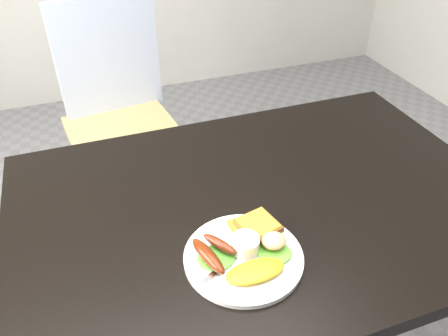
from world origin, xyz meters
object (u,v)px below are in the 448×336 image
(dining_table, at_px, (262,205))
(plate, at_px, (243,257))
(person, at_px, (164,81))
(dining_chair, at_px, (124,134))

(dining_table, height_order, plate, plate)
(person, bearing_deg, plate, 61.73)
(dining_table, distance_m, person, 0.85)
(dining_table, distance_m, dining_chair, 0.98)
(person, bearing_deg, dining_table, 68.75)
(dining_table, xyz_separation_m, plate, (-0.11, -0.16, 0.03))
(dining_chair, distance_m, plate, 1.12)
(dining_chair, bearing_deg, dining_table, -83.35)
(person, distance_m, plate, 1.02)
(dining_chair, xyz_separation_m, plate, (0.12, -1.07, 0.31))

